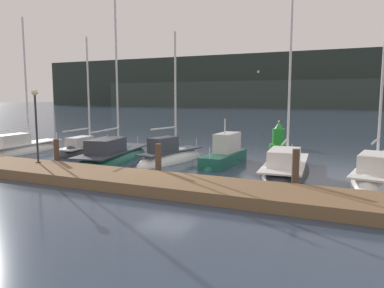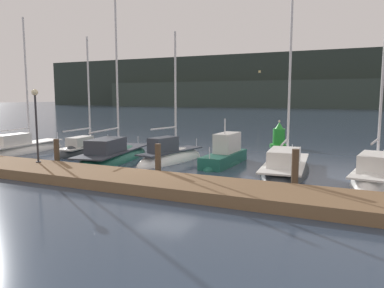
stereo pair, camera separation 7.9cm
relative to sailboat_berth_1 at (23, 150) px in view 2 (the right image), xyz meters
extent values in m
plane|color=#2D3D51|center=(12.51, -2.40, -0.14)|extent=(400.00, 400.00, 0.00)
cube|color=brown|center=(12.51, -4.86, 0.08)|extent=(32.78, 2.80, 0.45)
cylinder|color=#4C3D2D|center=(6.29, -3.21, 0.64)|extent=(0.28, 0.28, 1.57)
cylinder|color=#4C3D2D|center=(12.51, -3.21, 0.68)|extent=(0.28, 0.28, 1.64)
cylinder|color=#4C3D2D|center=(18.73, -3.21, 0.74)|extent=(0.28, 0.28, 1.76)
ellipsoid|color=white|center=(-0.01, 0.08, -0.14)|extent=(2.21, 7.49, 1.30)
cube|color=silver|center=(-0.01, 0.08, 0.44)|extent=(1.86, 6.29, 0.08)
cube|color=silver|center=(0.06, -0.81, 0.84)|extent=(1.18, 2.43, 0.71)
cylinder|color=silver|center=(-0.05, 0.67, 4.69)|extent=(0.12, 0.12, 8.51)
cylinder|color=silver|center=(0.07, -1.05, 1.48)|extent=(0.33, 3.44, 0.09)
cylinder|color=silver|center=(-0.24, 3.47, 0.69)|extent=(0.04, 0.04, 0.50)
ellipsoid|color=#2D3338|center=(3.92, 1.91, -0.14)|extent=(2.12, 6.02, 1.58)
cube|color=silver|center=(3.92, 1.91, 0.32)|extent=(1.78, 5.06, 0.08)
cube|color=silver|center=(3.98, 1.20, 0.68)|extent=(1.12, 1.97, 0.64)
cylinder|color=silver|center=(3.87, 2.38, 3.99)|extent=(0.12, 0.12, 7.33)
cylinder|color=silver|center=(4.01, 0.96, 1.49)|extent=(0.36, 2.84, 0.09)
cylinder|color=silver|center=(3.66, 4.61, 0.57)|extent=(0.04, 0.04, 0.50)
ellipsoid|color=#195647|center=(7.46, 0.24, -0.14)|extent=(3.78, 8.43, 1.46)
cube|color=#333842|center=(7.46, 0.24, 0.41)|extent=(3.17, 7.08, 0.08)
cube|color=#333842|center=(7.63, -0.72, 0.85)|extent=(1.85, 2.82, 0.80)
cylinder|color=silver|center=(7.34, 0.88, 4.92)|extent=(0.12, 0.12, 9.02)
cylinder|color=silver|center=(7.65, -0.84, 1.74)|extent=(0.72, 3.45, 0.09)
cylinder|color=silver|center=(6.78, 3.92, 0.66)|extent=(0.04, 0.04, 0.50)
ellipsoid|color=white|center=(10.92, 1.04, -0.14)|extent=(2.43, 5.90, 1.59)
cube|color=#333842|center=(10.92, 1.04, 0.50)|extent=(2.04, 4.96, 0.08)
cube|color=#333842|center=(10.80, 0.36, 0.96)|extent=(1.16, 1.96, 0.83)
cylinder|color=silver|center=(11.01, 1.49, 3.93)|extent=(0.12, 0.12, 6.85)
cylinder|color=silver|center=(10.81, 0.41, 1.88)|extent=(0.49, 2.17, 0.09)
cylinder|color=silver|center=(11.40, 3.63, 0.75)|extent=(0.04, 0.04, 0.50)
ellipsoid|color=#195647|center=(14.04, 1.51, -0.14)|extent=(1.48, 4.88, 1.10)
cube|color=#195647|center=(14.04, 1.51, 0.18)|extent=(1.36, 4.39, 0.65)
cube|color=silver|center=(14.05, 2.00, 1.05)|extent=(0.98, 2.15, 1.09)
cube|color=black|center=(14.07, 2.97, 1.22)|extent=(0.83, 0.25, 0.49)
cylinder|color=silver|center=(14.04, 1.61, 2.02)|extent=(0.07, 0.07, 0.85)
cylinder|color=silver|center=(13.99, -0.52, 0.81)|extent=(0.04, 0.04, 0.60)
ellipsoid|color=#2D3338|center=(17.59, 0.93, -0.14)|extent=(2.96, 7.88, 1.16)
cube|color=silver|center=(17.59, 0.93, 0.34)|extent=(2.49, 6.62, 0.08)
cube|color=silver|center=(17.68, 0.01, 0.75)|extent=(1.58, 2.58, 0.75)
cylinder|color=silver|center=(17.54, 1.54, 4.41)|extent=(0.12, 0.12, 8.15)
cylinder|color=silver|center=(17.67, 0.08, 1.50)|extent=(0.35, 2.93, 0.09)
cylinder|color=silver|center=(17.28, 4.46, 0.59)|extent=(0.04, 0.04, 0.50)
ellipsoid|color=white|center=(21.68, 0.73, -0.14)|extent=(2.70, 6.96, 1.59)
cube|color=silver|center=(21.68, 0.73, 0.38)|extent=(2.27, 5.85, 0.08)
cube|color=silver|center=(21.57, -0.08, 0.81)|extent=(1.37, 2.29, 0.76)
cylinder|color=silver|center=(21.75, 1.27, 4.99)|extent=(0.12, 0.12, 9.22)
cylinder|color=silver|center=(21.59, 0.02, 1.73)|extent=(0.42, 2.50, 0.09)
cylinder|color=silver|center=(22.09, 3.82, 0.63)|extent=(0.04, 0.04, 0.50)
cylinder|color=green|center=(15.19, 10.62, -0.06)|extent=(1.38, 1.38, 0.16)
cylinder|color=green|center=(15.19, 10.62, 0.62)|extent=(0.92, 0.92, 1.20)
cone|color=green|center=(15.19, 10.62, 1.47)|extent=(0.64, 0.64, 0.50)
sphere|color=#F9EAB7|center=(15.19, 10.62, 1.77)|extent=(0.16, 0.16, 0.16)
cylinder|color=#2D2D33|center=(6.02, -4.21, 0.34)|extent=(0.24, 0.24, 0.06)
cylinder|color=#2D2D33|center=(6.02, -4.21, 2.05)|extent=(0.10, 0.10, 3.37)
sphere|color=#F9EAB7|center=(6.02, -4.21, 3.87)|extent=(0.32, 0.32, 0.32)
cube|color=#28332D|center=(12.51, 118.93, 9.22)|extent=(240.00, 16.00, 18.72)
cube|color=#333F39|center=(1.68, 108.93, 4.35)|extent=(144.00, 10.00, 9.00)
cube|color=#F4DB8C|center=(-24.20, 110.88, 2.32)|extent=(0.80, 0.10, 0.80)
cube|color=#F4DB8C|center=(-12.89, 110.88, 12.19)|extent=(0.80, 0.10, 0.80)
cube|color=#F4DB8C|center=(18.97, 110.88, 6.19)|extent=(0.80, 0.10, 0.80)
cube|color=#F4DB8C|center=(-12.19, 110.88, 8.30)|extent=(0.80, 0.10, 0.80)
cube|color=#F4DB8C|center=(-13.77, 110.88, 7.83)|extent=(0.80, 0.10, 0.80)
camera|label=1|loc=(21.06, -18.08, 3.67)|focal=35.00mm
camera|label=2|loc=(21.13, -18.05, 3.67)|focal=35.00mm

